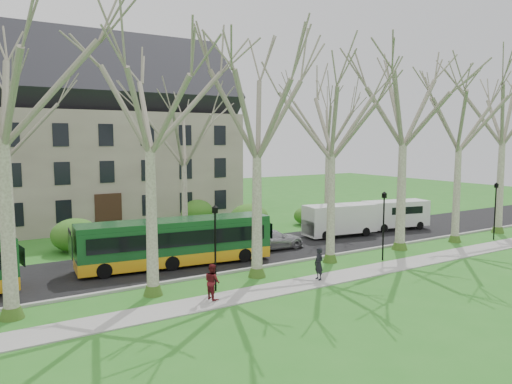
% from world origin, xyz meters
% --- Properties ---
extents(ground, '(120.00, 120.00, 0.00)m').
position_xyz_m(ground, '(0.00, 0.00, 0.00)').
color(ground, '#297220').
rests_on(ground, ground).
extents(sidewalk, '(70.00, 2.00, 0.06)m').
position_xyz_m(sidewalk, '(0.00, -2.50, 0.03)').
color(sidewalk, gray).
rests_on(sidewalk, ground).
extents(road, '(80.00, 8.00, 0.06)m').
position_xyz_m(road, '(0.00, 5.50, 0.03)').
color(road, black).
rests_on(road, ground).
extents(curb, '(80.00, 0.25, 0.14)m').
position_xyz_m(curb, '(0.00, 1.50, 0.07)').
color(curb, '#A5A39E').
rests_on(curb, ground).
extents(building, '(26.50, 12.20, 16.00)m').
position_xyz_m(building, '(-6.00, 24.00, 8.07)').
color(building, gray).
rests_on(building, ground).
extents(tree_row_verge, '(49.00, 7.00, 14.00)m').
position_xyz_m(tree_row_verge, '(0.00, 0.30, 7.00)').
color(tree_row_verge, gray).
rests_on(tree_row_verge, ground).
extents(tree_row_far, '(33.00, 7.00, 12.00)m').
position_xyz_m(tree_row_far, '(-1.33, 11.00, 6.00)').
color(tree_row_far, gray).
rests_on(tree_row_far, ground).
extents(lamp_row, '(36.22, 0.22, 4.30)m').
position_xyz_m(lamp_row, '(-0.00, -1.00, 2.57)').
color(lamp_row, black).
rests_on(lamp_row, ground).
extents(hedges, '(30.60, 8.60, 2.00)m').
position_xyz_m(hedges, '(-4.67, 14.00, 1.00)').
color(hedges, '#235C1A').
rests_on(hedges, ground).
extents(bus_follow, '(11.79, 3.75, 2.90)m').
position_xyz_m(bus_follow, '(-5.73, 4.65, 1.51)').
color(bus_follow, '#14461E').
rests_on(bus_follow, road).
extents(sedan, '(4.82, 2.19, 1.37)m').
position_xyz_m(sedan, '(1.69, 5.24, 0.74)').
color(sedan, '#AAAAAF').
rests_on(sedan, road).
extents(van_a, '(5.94, 2.94, 2.48)m').
position_xyz_m(van_a, '(8.79, 6.23, 1.30)').
color(van_a, silver).
rests_on(van_a, road).
extents(van_b, '(5.84, 3.15, 2.42)m').
position_xyz_m(van_b, '(14.84, 5.96, 1.27)').
color(van_b, silver).
rests_on(van_b, road).
extents(pedestrian_a, '(0.47, 0.67, 1.76)m').
position_xyz_m(pedestrian_a, '(-0.39, -2.39, 0.94)').
color(pedestrian_a, black).
rests_on(pedestrian_a, sidewalk).
extents(pedestrian_b, '(0.74, 0.90, 1.72)m').
position_xyz_m(pedestrian_b, '(-6.83, -2.25, 0.92)').
color(pedestrian_b, '#561318').
rests_on(pedestrian_b, sidewalk).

